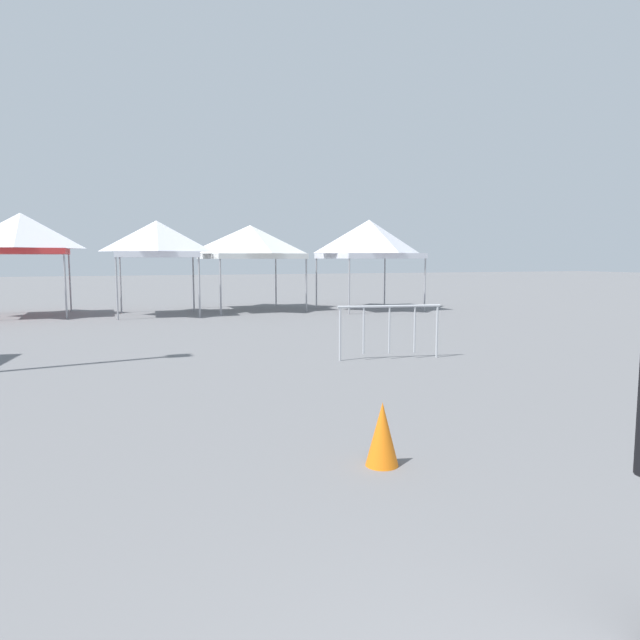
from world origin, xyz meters
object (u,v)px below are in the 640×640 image
at_px(canopy_tent_far_left, 250,242).
at_px(canopy_tent_behind_left, 157,239).
at_px(canopy_tent_left_of_center, 21,234).
at_px(crowd_barrier_near_person, 389,321).
at_px(traffic_cone_lot_center, 382,434).
at_px(canopy_tent_far_right, 369,239).

bearing_deg(canopy_tent_far_left, canopy_tent_behind_left, -165.86).
relative_size(canopy_tent_left_of_center, canopy_tent_far_left, 0.96).
relative_size(canopy_tent_left_of_center, canopy_tent_behind_left, 1.07).
distance_m(crowd_barrier_near_person, traffic_cone_lot_center, 5.90).
bearing_deg(canopy_tent_left_of_center, canopy_tent_behind_left, -14.85).
bearing_deg(canopy_tent_left_of_center, traffic_cone_lot_center, -73.72).
distance_m(canopy_tent_far_left, traffic_cone_lot_center, 17.29).
relative_size(canopy_tent_left_of_center, crowd_barrier_near_person, 1.70).
height_order(canopy_tent_far_right, crowd_barrier_near_person, canopy_tent_far_right).
bearing_deg(traffic_cone_lot_center, canopy_tent_behind_left, 92.35).
height_order(canopy_tent_left_of_center, crowd_barrier_near_person, canopy_tent_left_of_center).
height_order(canopy_tent_left_of_center, canopy_tent_far_left, canopy_tent_left_of_center).
xyz_separation_m(canopy_tent_far_left, canopy_tent_far_right, (4.38, -1.41, 0.12)).
relative_size(canopy_tent_behind_left, crowd_barrier_near_person, 1.59).
xyz_separation_m(canopy_tent_far_right, crowd_barrier_near_person, (-4.49, -10.30, -1.98)).
bearing_deg(canopy_tent_far_left, canopy_tent_left_of_center, 178.13).
height_order(canopy_tent_left_of_center, canopy_tent_far_right, canopy_tent_left_of_center).
relative_size(canopy_tent_left_of_center, traffic_cone_lot_center, 5.68).
height_order(canopy_tent_left_of_center, canopy_tent_behind_left, canopy_tent_left_of_center).
xyz_separation_m(canopy_tent_far_left, crowd_barrier_near_person, (-0.11, -11.71, -1.86)).
bearing_deg(canopy_tent_behind_left, canopy_tent_left_of_center, 165.15).
height_order(canopy_tent_behind_left, traffic_cone_lot_center, canopy_tent_behind_left).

